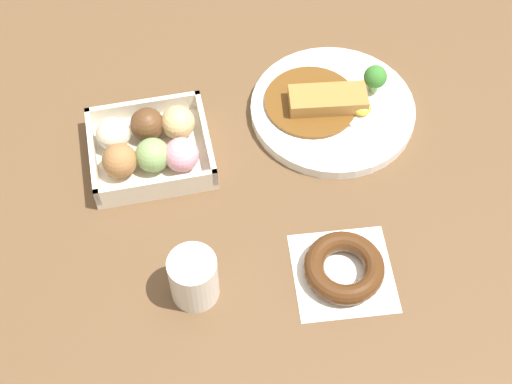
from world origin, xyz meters
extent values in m
plane|color=brown|center=(0.00, 0.00, 0.00)|extent=(1.60, 1.60, 0.00)
cylinder|color=white|center=(-0.13, -0.05, 0.01)|extent=(0.26, 0.26, 0.02)
cylinder|color=brown|center=(-0.10, -0.07, 0.02)|extent=(0.15, 0.15, 0.01)
cube|color=#A87538|center=(-0.12, -0.05, 0.04)|extent=(0.13, 0.07, 0.02)
cylinder|color=white|center=(-0.17, -0.03, 0.02)|extent=(0.07, 0.07, 0.00)
ellipsoid|color=yellow|center=(-0.17, -0.03, 0.03)|extent=(0.03, 0.03, 0.02)
cylinder|color=#8CB766|center=(-0.21, -0.07, 0.03)|extent=(0.01, 0.01, 0.02)
sphere|color=#387A2D|center=(-0.21, -0.07, 0.05)|extent=(0.04, 0.04, 0.04)
cube|color=beige|center=(0.16, -0.03, 0.01)|extent=(0.18, 0.16, 0.01)
cube|color=beige|center=(0.07, -0.03, 0.03)|extent=(0.01, 0.16, 0.03)
cube|color=beige|center=(0.25, -0.03, 0.03)|extent=(0.01, 0.16, 0.03)
cube|color=beige|center=(0.16, -0.11, 0.03)|extent=(0.18, 0.01, 0.03)
cube|color=beige|center=(0.16, 0.05, 0.03)|extent=(0.18, 0.01, 0.03)
sphere|color=#DBB77A|center=(0.11, -0.05, 0.04)|extent=(0.05, 0.05, 0.05)
sphere|color=brown|center=(0.16, -0.06, 0.04)|extent=(0.05, 0.05, 0.05)
sphere|color=#EFE5C6|center=(0.21, -0.05, 0.04)|extent=(0.05, 0.05, 0.05)
sphere|color=pink|center=(0.12, 0.01, 0.04)|extent=(0.05, 0.05, 0.05)
sphere|color=#84A860|center=(0.16, 0.00, 0.04)|extent=(0.05, 0.05, 0.05)
sphere|color=#9E6B3D|center=(0.21, 0.00, 0.04)|extent=(0.05, 0.05, 0.05)
cube|color=white|center=(-0.07, 0.23, 0.00)|extent=(0.15, 0.15, 0.00)
torus|color=#4C2B14|center=(-0.07, 0.23, 0.02)|extent=(0.11, 0.11, 0.03)
cylinder|color=silver|center=(0.13, 0.22, 0.04)|extent=(0.07, 0.07, 0.08)
camera|label=1|loc=(0.14, 0.68, 0.91)|focal=51.63mm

